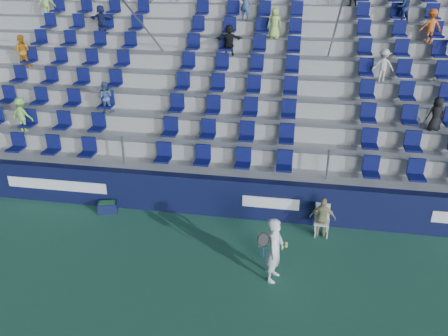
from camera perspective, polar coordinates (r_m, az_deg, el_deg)
name	(u,v)px	position (r m, az deg, el deg)	size (l,w,h in m)	color
ground	(196,285)	(10.50, -3.74, -14.99)	(70.00, 70.00, 0.00)	#2A6448
sponsor_wall	(219,196)	(12.68, -0.62, -3.74)	(24.00, 0.32, 1.20)	#0E1236
grandstand	(242,96)	(16.76, 2.42, 9.40)	(24.00, 8.17, 6.63)	#9A9A95
tennis_player	(275,250)	(10.22, 6.62, -10.55)	(0.69, 0.67, 1.64)	white
line_judge_chair	(322,217)	(12.18, 12.69, -6.28)	(0.44, 0.45, 0.90)	white
line_judge	(323,218)	(12.02, 12.75, -6.35)	(0.69, 0.29, 1.17)	tan
ball_bin	(108,206)	(13.48, -14.95, -4.88)	(0.64, 0.51, 0.31)	#0F153A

